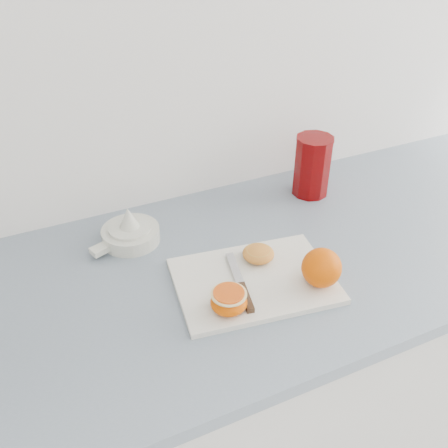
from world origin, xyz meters
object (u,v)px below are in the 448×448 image
object	(u,v)px
half_orange	(229,301)
citrus_juicer	(130,232)
cutting_board	(254,281)
red_tumbler	(312,168)
counter	(257,385)

from	to	relation	value
half_orange	citrus_juicer	size ratio (longest dim) A/B	0.42
half_orange	citrus_juicer	bearing A→B (deg)	108.75
cutting_board	red_tumbler	world-z (taller)	red_tumbler
half_orange	citrus_juicer	xyz separation A→B (m)	(-0.10, 0.30, -0.01)
counter	red_tumbler	world-z (taller)	red_tumbler
counter	red_tumbler	size ratio (longest dim) A/B	16.03
counter	cutting_board	world-z (taller)	cutting_board
counter	cutting_board	size ratio (longest dim) A/B	7.96
cutting_board	citrus_juicer	distance (m)	0.30
half_orange	red_tumbler	xyz separation A→B (m)	(0.38, 0.31, 0.04)
half_orange	citrus_juicer	distance (m)	0.31
citrus_juicer	red_tumbler	bearing A→B (deg)	1.34
cutting_board	red_tumbler	xyz separation A→B (m)	(0.29, 0.25, 0.07)
red_tumbler	counter	bearing A→B (deg)	-141.99
citrus_juicer	red_tumbler	world-z (taller)	red_tumbler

